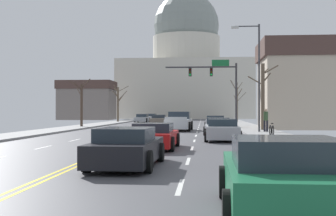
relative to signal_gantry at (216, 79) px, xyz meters
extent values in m
cube|color=#49494F|center=(-5.44, -15.56, -5.28)|extent=(14.00, 180.00, 0.06)
cube|color=yellow|center=(-5.56, -15.56, -5.25)|extent=(0.10, 176.40, 0.00)
cube|color=yellow|center=(-5.32, -15.56, -5.25)|extent=(0.10, 176.40, 0.00)
cube|color=silver|center=(-1.94, -39.66, -5.25)|extent=(0.12, 2.20, 0.00)
cube|color=silver|center=(-1.94, -34.46, -5.25)|extent=(0.12, 2.20, 0.00)
cube|color=silver|center=(-1.94, -29.26, -5.25)|extent=(0.12, 2.20, 0.00)
cube|color=silver|center=(-1.94, -24.06, -5.25)|extent=(0.12, 2.20, 0.00)
cube|color=silver|center=(-1.94, -18.86, -5.25)|extent=(0.12, 2.20, 0.00)
cube|color=silver|center=(-1.94, -13.66, -5.25)|extent=(0.12, 2.20, 0.00)
cube|color=silver|center=(-1.94, -8.46, -5.25)|extent=(0.12, 2.20, 0.00)
cube|color=silver|center=(-1.94, -3.26, -5.25)|extent=(0.12, 2.20, 0.00)
cube|color=silver|center=(-1.94, 1.94, -5.25)|extent=(0.12, 2.20, 0.00)
cube|color=silver|center=(-1.94, 7.14, -5.25)|extent=(0.12, 2.20, 0.00)
cube|color=silver|center=(-1.94, 12.34, -5.25)|extent=(0.12, 2.20, 0.00)
cube|color=silver|center=(-1.94, 17.54, -5.25)|extent=(0.12, 2.20, 0.00)
cube|color=silver|center=(-1.94, 22.74, -5.25)|extent=(0.12, 2.20, 0.00)
cube|color=silver|center=(-1.94, 27.94, -5.25)|extent=(0.12, 2.20, 0.00)
cube|color=silver|center=(-1.94, 33.14, -5.25)|extent=(0.12, 2.20, 0.00)
cube|color=silver|center=(-1.94, 38.34, -5.25)|extent=(0.12, 2.20, 0.00)
cube|color=silver|center=(-1.94, 43.54, -5.25)|extent=(0.12, 2.20, 0.00)
cube|color=silver|center=(-1.94, 48.74, -5.25)|extent=(0.12, 2.20, 0.00)
cube|color=silver|center=(-8.94, -29.26, -5.25)|extent=(0.12, 2.20, 0.00)
cube|color=silver|center=(-8.94, -24.06, -5.25)|extent=(0.12, 2.20, 0.00)
cube|color=silver|center=(-8.94, -18.86, -5.25)|extent=(0.12, 2.20, 0.00)
cube|color=silver|center=(-8.94, -13.66, -5.25)|extent=(0.12, 2.20, 0.00)
cube|color=silver|center=(-8.94, -8.46, -5.25)|extent=(0.12, 2.20, 0.00)
cube|color=silver|center=(-8.94, -3.26, -5.25)|extent=(0.12, 2.20, 0.00)
cube|color=silver|center=(-8.94, 1.94, -5.25)|extent=(0.12, 2.20, 0.00)
cube|color=silver|center=(-8.94, 7.14, -5.25)|extent=(0.12, 2.20, 0.00)
cube|color=silver|center=(-8.94, 12.34, -5.25)|extent=(0.12, 2.20, 0.00)
cube|color=silver|center=(-8.94, 17.54, -5.25)|extent=(0.12, 2.20, 0.00)
cube|color=silver|center=(-8.94, 22.74, -5.25)|extent=(0.12, 2.20, 0.00)
cube|color=silver|center=(-8.94, 27.94, -5.25)|extent=(0.12, 2.20, 0.00)
cube|color=silver|center=(-8.94, 33.14, -5.25)|extent=(0.12, 2.20, 0.00)
cube|color=silver|center=(-8.94, 38.34, -5.25)|extent=(0.12, 2.20, 0.00)
cube|color=silver|center=(-8.94, 43.54, -5.25)|extent=(0.12, 2.20, 0.00)
cube|color=silver|center=(-8.94, 48.74, -5.25)|extent=(0.12, 2.20, 0.00)
cube|color=#969696|center=(3.06, -15.56, -5.18)|extent=(3.00, 180.00, 0.14)
cube|color=#969696|center=(-13.94, -15.56, -5.18)|extent=(3.00, 180.00, 0.14)
cylinder|color=#28282D|center=(2.16, 0.01, -1.71)|extent=(0.22, 0.22, 6.80)
cylinder|color=#28282D|center=(-1.74, 0.01, 1.29)|extent=(7.80, 0.16, 0.16)
cube|color=black|center=(-0.57, 0.01, 0.73)|extent=(0.32, 0.28, 0.92)
sphere|color=#330504|center=(-0.57, -0.15, 1.01)|extent=(0.22, 0.22, 0.22)
sphere|color=#332B05|center=(-0.57, -0.15, 0.73)|extent=(0.22, 0.22, 0.22)
sphere|color=#19CC47|center=(-0.57, -0.15, 0.45)|extent=(0.22, 0.22, 0.22)
cube|color=black|center=(-2.91, 0.01, 0.73)|extent=(0.32, 0.28, 0.92)
sphere|color=#330504|center=(-2.91, -0.15, 1.01)|extent=(0.22, 0.22, 0.22)
sphere|color=#332B05|center=(-2.91, -0.15, 0.73)|extent=(0.22, 0.22, 0.22)
sphere|color=#19CC47|center=(-2.91, -0.15, 0.45)|extent=(0.22, 0.22, 0.22)
cube|color=#146033|center=(0.44, 0.03, 1.74)|extent=(1.90, 0.06, 0.70)
cylinder|color=#333338|center=(2.76, -15.58, -1.06)|extent=(0.14, 0.14, 8.12)
cylinder|color=#333338|center=(1.86, -15.58, 2.85)|extent=(1.81, 0.09, 0.09)
cube|color=#B2B2AD|center=(0.95, -15.58, 2.78)|extent=(0.56, 0.24, 0.16)
cube|color=beige|center=(-5.44, 54.48, 1.08)|extent=(29.18, 23.75, 12.66)
cylinder|color=beige|center=(-5.44, 54.48, 10.48)|extent=(15.46, 15.46, 6.15)
sphere|color=gray|center=(-5.44, 54.48, 16.20)|extent=(15.10, 15.10, 15.10)
cube|color=silver|center=(-0.23, -4.47, -4.76)|extent=(2.04, 4.52, 0.66)
cube|color=#232D38|center=(-0.24, -4.82, -4.23)|extent=(1.73, 2.28, 0.40)
cylinder|color=black|center=(-1.11, -3.06, -4.93)|extent=(0.24, 0.65, 0.64)
cylinder|color=black|center=(0.76, -3.13, -4.93)|extent=(0.24, 0.65, 0.64)
cylinder|color=black|center=(-1.22, -5.82, -4.93)|extent=(0.24, 0.65, 0.64)
cylinder|color=black|center=(0.66, -5.89, -4.93)|extent=(0.24, 0.65, 0.64)
cube|color=#ADB2B7|center=(-3.56, -11.14, -4.65)|extent=(2.12, 5.44, 0.78)
cube|color=#1E2833|center=(-3.54, -10.38, -3.94)|extent=(1.86, 1.89, 0.64)
cube|color=#ADB2B7|center=(-3.65, -13.76, -4.15)|extent=(1.80, 0.16, 0.22)
cylinder|color=black|center=(-4.49, -9.49, -4.85)|extent=(0.31, 0.81, 0.80)
cylinder|color=black|center=(-2.54, -9.55, -4.85)|extent=(0.31, 0.81, 0.80)
cylinder|color=black|center=(-4.59, -12.72, -4.85)|extent=(0.31, 0.81, 0.80)
cylinder|color=black|center=(-2.64, -12.78, -4.85)|extent=(0.31, 0.81, 0.80)
cube|color=silver|center=(-0.38, -17.28, -4.80)|extent=(1.93, 4.75, 0.58)
cube|color=#232D38|center=(-0.38, -17.46, -4.27)|extent=(1.63, 2.04, 0.48)
cylinder|color=black|center=(-1.23, -15.80, -4.93)|extent=(0.24, 0.65, 0.64)
cylinder|color=black|center=(0.56, -15.85, -4.93)|extent=(0.24, 0.65, 0.64)
cylinder|color=black|center=(-1.32, -18.71, -4.93)|extent=(0.24, 0.65, 0.64)
cylinder|color=black|center=(0.47, -18.76, -4.93)|extent=(0.24, 0.65, 0.64)
cube|color=#9EA3A8|center=(-0.35, -23.68, -4.75)|extent=(1.86, 4.68, 0.69)
cube|color=#232D38|center=(-0.35, -23.81, -4.20)|extent=(1.62, 2.34, 0.40)
cylinder|color=black|center=(-1.24, -22.23, -4.93)|extent=(0.23, 0.64, 0.64)
cylinder|color=black|center=(0.58, -22.24, -4.93)|extent=(0.23, 0.64, 0.64)
cylinder|color=black|center=(-1.27, -25.12, -4.93)|extent=(0.23, 0.64, 0.64)
cylinder|color=black|center=(0.55, -25.14, -4.93)|extent=(0.23, 0.64, 0.64)
cube|color=#B71414|center=(-3.65, -29.54, -4.79)|extent=(1.96, 4.55, 0.61)
cube|color=#232D38|center=(-3.65, -29.83, -4.28)|extent=(1.67, 2.00, 0.40)
cylinder|color=black|center=(-4.54, -28.12, -4.93)|extent=(0.24, 0.65, 0.64)
cylinder|color=black|center=(-2.69, -28.16, -4.93)|extent=(0.24, 0.65, 0.64)
cylinder|color=black|center=(-4.60, -30.91, -4.93)|extent=(0.24, 0.65, 0.64)
cylinder|color=black|center=(-2.76, -30.96, -4.93)|extent=(0.24, 0.65, 0.64)
cube|color=black|center=(-3.78, -36.08, -4.77)|extent=(1.85, 4.67, 0.64)
cube|color=#232D38|center=(-3.79, -36.32, -4.25)|extent=(1.59, 2.27, 0.41)
cylinder|color=black|center=(-4.62, -34.63, -4.93)|extent=(0.23, 0.64, 0.64)
cylinder|color=black|center=(-2.88, -34.67, -4.93)|extent=(0.23, 0.64, 0.64)
cylinder|color=black|center=(-4.68, -37.50, -4.93)|extent=(0.23, 0.64, 0.64)
cylinder|color=black|center=(-2.94, -37.54, -4.93)|extent=(0.23, 0.64, 0.64)
cube|color=#1E7247|center=(-0.07, -42.24, -4.75)|extent=(1.96, 4.35, 0.69)
cube|color=#232D38|center=(-0.07, -42.55, -4.18)|extent=(1.70, 2.01, 0.45)
cylinder|color=black|center=(-0.99, -40.89, -4.93)|extent=(0.23, 0.64, 0.64)
cylinder|color=black|center=(0.90, -40.92, -4.93)|extent=(0.23, 0.64, 0.64)
cylinder|color=black|center=(-1.04, -43.56, -4.93)|extent=(0.23, 0.64, 0.64)
cube|color=#6B6056|center=(-7.01, 5.98, -4.78)|extent=(1.87, 4.33, 0.63)
cube|color=#232D38|center=(-7.01, 6.18, -4.26)|extent=(1.64, 1.83, 0.40)
cylinder|color=black|center=(-6.07, 4.64, -4.93)|extent=(0.22, 0.64, 0.64)
cylinder|color=black|center=(-7.93, 4.63, -4.93)|extent=(0.22, 0.64, 0.64)
cylinder|color=black|center=(-6.08, 7.32, -4.93)|extent=(0.22, 0.64, 0.64)
cylinder|color=black|center=(-7.94, 7.32, -4.93)|extent=(0.22, 0.64, 0.64)
cube|color=#9EA3A8|center=(-10.58, 16.84, -4.80)|extent=(1.83, 4.72, 0.59)
cube|color=#232D38|center=(-10.58, 17.06, -4.28)|extent=(1.57, 2.30, 0.46)
cylinder|color=black|center=(-9.74, 15.37, -4.93)|extent=(0.23, 0.64, 0.64)
cylinder|color=black|center=(-11.48, 15.41, -4.93)|extent=(0.23, 0.64, 0.64)
cylinder|color=black|center=(-9.68, 18.28, -4.93)|extent=(0.23, 0.64, 0.64)
cylinder|color=black|center=(-11.42, 18.32, -4.93)|extent=(0.23, 0.64, 0.64)
cube|color=silver|center=(-10.54, 27.93, -4.80)|extent=(1.91, 4.24, 0.59)
cube|color=#232D38|center=(-10.54, 28.09, -4.29)|extent=(1.65, 1.93, 0.42)
cylinder|color=black|center=(-9.63, 26.61, -4.93)|extent=(0.23, 0.64, 0.64)
cylinder|color=black|center=(-11.48, 26.63, -4.93)|extent=(0.23, 0.64, 0.64)
cylinder|color=black|center=(-9.60, 29.22, -4.93)|extent=(0.23, 0.64, 0.64)
cylinder|color=black|center=(-11.45, 29.25, -4.93)|extent=(0.23, 0.64, 0.64)
cube|color=slate|center=(-23.40, 33.68, -2.40)|extent=(9.75, 7.23, 5.71)
cube|color=#47332D|center=(-23.40, 33.68, 1.25)|extent=(10.14, 7.52, 1.58)
cube|color=#B2A38E|center=(10.29, -6.07, -1.95)|extent=(12.18, 7.22, 6.61)
cube|color=#47332D|center=(10.29, -6.07, 2.23)|extent=(12.67, 7.50, 1.74)
cylinder|color=brown|center=(3.50, -11.95, -2.36)|extent=(0.31, 0.31, 5.51)
cylinder|color=brown|center=(4.12, -12.06, -0.13)|extent=(1.31, 0.34, 0.79)
cylinder|color=brown|center=(3.78, -11.59, -0.20)|extent=(0.64, 0.81, 0.54)
cylinder|color=brown|center=(3.82, -11.99, -0.80)|extent=(0.73, 0.19, 0.87)
cylinder|color=brown|center=(2.95, -11.38, -0.98)|extent=(1.21, 1.26, 0.87)
cylinder|color=brown|center=(-13.79, 14.42, -2.62)|extent=(0.29, 0.29, 4.98)
cylinder|color=brown|center=(-13.11, 14.27, -1.39)|extent=(1.46, 0.41, 1.46)
cylinder|color=brown|center=(-14.29, 14.89, -1.13)|extent=(1.10, 1.05, 0.97)
cylinder|color=brown|center=(-13.30, 13.84, -1.82)|extent=(1.13, 1.28, 1.14)
cylinder|color=brown|center=(-13.81, 13.73, -1.43)|extent=(0.12, 1.43, 0.99)
cylinder|color=brown|center=(-13.03, 14.54, -0.38)|extent=(1.58, 0.31, 0.89)
cylinder|color=brown|center=(-14.13, 14.61, -0.38)|extent=(0.82, 0.53, 1.27)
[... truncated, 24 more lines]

